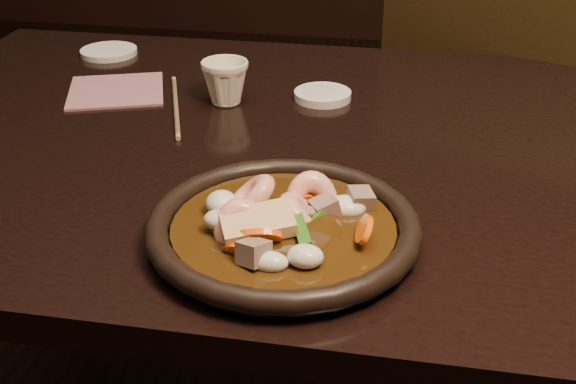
% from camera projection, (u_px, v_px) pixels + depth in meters
% --- Properties ---
extents(table, '(1.60, 0.90, 0.75)m').
position_uv_depth(table, '(373.00, 190.00, 1.07)').
color(table, black).
rests_on(table, floor).
extents(chair, '(0.61, 0.61, 0.99)m').
position_uv_depth(chair, '(495.00, 125.00, 1.62)').
color(chair, black).
rests_on(chair, floor).
extents(plate, '(0.31, 0.31, 0.03)m').
position_uv_depth(plate, '(283.00, 229.00, 0.80)').
color(plate, black).
rests_on(plate, table).
extents(stirfry, '(0.20, 0.17, 0.07)m').
position_uv_depth(stirfry, '(282.00, 223.00, 0.80)').
color(stirfry, '#321D09').
rests_on(stirfry, plate).
extents(soy_dish, '(0.09, 0.09, 0.01)m').
position_uv_depth(soy_dish, '(323.00, 95.00, 1.19)').
color(soy_dish, white).
rests_on(soy_dish, table).
extents(saucer_left, '(0.11, 0.11, 0.01)m').
position_uv_depth(saucer_left, '(109.00, 52.00, 1.39)').
color(saucer_left, white).
rests_on(saucer_left, table).
extents(tea_cup, '(0.09, 0.08, 0.08)m').
position_uv_depth(tea_cup, '(225.00, 81.00, 1.15)').
color(tea_cup, white).
rests_on(tea_cup, table).
extents(chopsticks, '(0.09, 0.24, 0.01)m').
position_uv_depth(chopsticks, '(176.00, 106.00, 1.15)').
color(chopsticks, tan).
rests_on(chopsticks, table).
extents(napkin, '(0.20, 0.20, 0.00)m').
position_uv_depth(napkin, '(116.00, 91.00, 1.22)').
color(napkin, '#9A5F6C').
rests_on(napkin, table).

